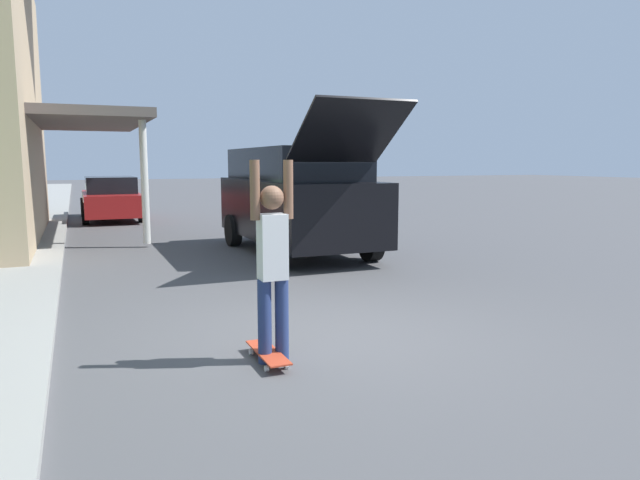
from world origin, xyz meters
name	(u,v)px	position (x,y,z in m)	size (l,w,h in m)	color
ground_plane	(320,333)	(0.00, 0.00, 0.00)	(120.00, 120.00, 0.00)	#49494C
sidewalk	(9,263)	(-3.60, 6.00, 0.05)	(1.80, 80.00, 0.10)	gray
suv_parked	(296,197)	(1.76, 5.39, 1.16)	(2.15, 5.56, 2.86)	black
car_down_street	(111,199)	(-1.36, 14.27, 0.68)	(1.84, 4.41, 1.40)	maroon
skateboarder	(273,260)	(-0.77, -0.66, 0.98)	(0.41, 0.22, 1.90)	navy
skateboard	(268,353)	(-0.82, -0.64, 0.08)	(0.22, 0.80, 0.10)	#B73D23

